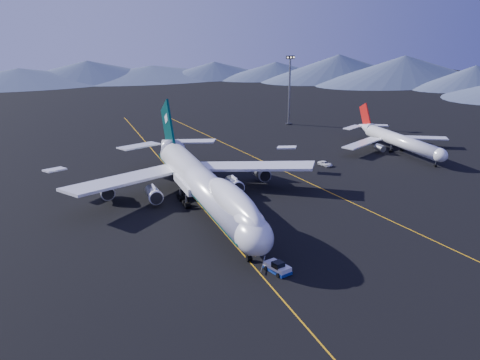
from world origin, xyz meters
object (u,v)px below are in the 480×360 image
object	(u,v)px
boeing_747	(204,184)
service_van	(325,164)
second_jet	(398,140)
pushback_tug	(278,268)
floodlight_mast	(289,90)

from	to	relation	value
boeing_747	service_van	world-z (taller)	boeing_747
boeing_747	second_jet	xyz separation A→B (m)	(69.31, 26.27, -2.13)
pushback_tug	service_van	distance (m)	65.25
service_van	second_jet	bearing A→B (deg)	-6.38
pushback_tug	second_jet	xyz separation A→B (m)	(66.31, 58.10, 3.03)
second_jet	service_van	size ratio (longest dim) A/B	9.59
boeing_747	floodlight_mast	size ratio (longest dim) A/B	2.85
floodlight_mast	second_jet	bearing A→B (deg)	-74.85
boeing_747	pushback_tug	size ratio (longest dim) A/B	13.72
service_van	floodlight_mast	world-z (taller)	floodlight_mast
service_van	boeing_747	bearing A→B (deg)	-170.52
floodlight_mast	pushback_tug	bearing A→B (deg)	-116.38
boeing_747	pushback_tug	bearing A→B (deg)	-84.61
second_jet	pushback_tug	bearing A→B (deg)	-114.38
second_jet	floodlight_mast	size ratio (longest dim) A/B	1.69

